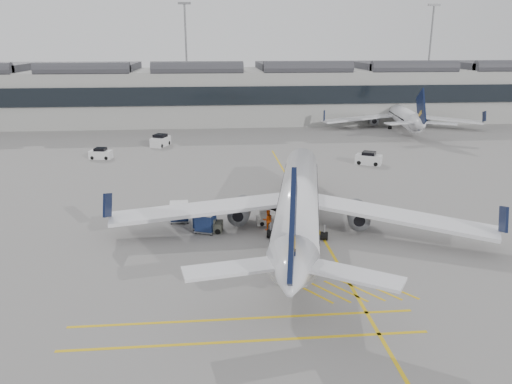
{
  "coord_description": "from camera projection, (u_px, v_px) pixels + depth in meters",
  "views": [
    {
      "loc": [
        0.17,
        -37.98,
        16.99
      ],
      "look_at": [
        4.11,
        4.46,
        4.0
      ],
      "focal_mm": 35.0,
      "sensor_mm": 36.0,
      "label": 1
    }
  ],
  "objects": [
    {
      "name": "airliner_main",
      "position": [
        298.0,
        202.0,
        45.34
      ],
      "size": [
        33.74,
        37.21,
        10.0
      ],
      "rotation": [
        0.0,
        0.0,
        -0.2
      ],
      "color": "silver",
      "rests_on": "ground"
    },
    {
      "name": "baggage_cart_d",
      "position": [
        202.0,
        219.0,
        46.67
      ],
      "size": [
        1.96,
        1.7,
        1.83
      ],
      "rotation": [
        0.0,
        0.0,
        -0.17
      ],
      "color": "gray",
      "rests_on": "ground"
    },
    {
      "name": "pushback_tug",
      "position": [
        210.0,
        226.0,
        46.09
      ],
      "size": [
        2.5,
        1.77,
        1.29
      ],
      "rotation": [
        0.0,
        0.0,
        -0.17
      ],
      "color": "#4E5044",
      "rests_on": "ground"
    },
    {
      "name": "ramp_agent_b",
      "position": [
        268.0,
        220.0,
        46.4
      ],
      "size": [
        1.06,
        0.89,
        1.96
      ],
      "primitive_type": "imported",
      "rotation": [
        0.0,
        0.0,
        3.3
      ],
      "color": "#E84E0C",
      "rests_on": "ground"
    },
    {
      "name": "service_van_mid",
      "position": [
        160.0,
        141.0,
        83.4
      ],
      "size": [
        3.31,
        4.32,
        1.99
      ],
      "rotation": [
        0.0,
        0.0,
        1.16
      ],
      "color": "silver",
      "rests_on": "ground"
    },
    {
      "name": "service_van_right",
      "position": [
        369.0,
        159.0,
        71.08
      ],
      "size": [
        3.98,
        3.26,
        1.83
      ],
      "rotation": [
        0.0,
        0.0,
        -0.5
      ],
      "color": "silver",
      "rests_on": "ground"
    },
    {
      "name": "safety_cone_nose",
      "position": [
        316.0,
        178.0,
        63.13
      ],
      "size": [
        0.38,
        0.38,
        0.53
      ],
      "primitive_type": "cone",
      "color": "#F24C0A",
      "rests_on": "ground"
    },
    {
      "name": "baggage_cart_a",
      "position": [
        204.0,
        218.0,
        46.83
      ],
      "size": [
        2.09,
        1.9,
        1.81
      ],
      "rotation": [
        0.0,
        0.0,
        -0.33
      ],
      "color": "gray",
      "rests_on": "ground"
    },
    {
      "name": "safety_cone_engine",
      "position": [
        397.0,
        221.0,
        48.22
      ],
      "size": [
        0.38,
        0.38,
        0.52
      ],
      "primitive_type": "cone",
      "color": "#F24C0A",
      "rests_on": "ground"
    },
    {
      "name": "apron_markings",
      "position": [
        308.0,
        212.0,
        51.51
      ],
      "size": [
        0.25,
        60.0,
        0.01
      ],
      "primitive_type": "cube",
      "color": "gold",
      "rests_on": "ground"
    },
    {
      "name": "ramp_agent_a",
      "position": [
        282.0,
        209.0,
        49.28
      ],
      "size": [
        0.76,
        0.87,
        2.01
      ],
      "primitive_type": "imported",
      "rotation": [
        0.0,
        0.0,
        1.09
      ],
      "color": "#EF580C",
      "rests_on": "ground"
    },
    {
      "name": "baggage_cart_c",
      "position": [
        179.0,
        211.0,
        48.43
      ],
      "size": [
        1.93,
        1.61,
        1.97
      ],
      "rotation": [
        0.0,
        0.0,
        0.04
      ],
      "color": "gray",
      "rests_on": "ground"
    },
    {
      "name": "service_van_left",
      "position": [
        101.0,
        154.0,
        74.48
      ],
      "size": [
        3.43,
        2.14,
        1.64
      ],
      "rotation": [
        0.0,
        0.0,
        -0.18
      ],
      "color": "silver",
      "rests_on": "ground"
    },
    {
      "name": "airliner_far",
      "position": [
        400.0,
        114.0,
        100.16
      ],
      "size": [
        31.66,
        34.79,
        9.27
      ],
      "rotation": [
        0.0,
        0.0,
        -0.13
      ],
      "color": "silver",
      "rests_on": "ground"
    },
    {
      "name": "baggage_cart_b",
      "position": [
        206.0,
        222.0,
        45.76
      ],
      "size": [
        2.21,
        2.03,
        1.89
      ],
      "rotation": [
        0.0,
        0.0,
        -0.37
      ],
      "color": "gray",
      "rests_on": "ground"
    },
    {
      "name": "belt_loader",
      "position": [
        274.0,
        218.0,
        48.21
      ],
      "size": [
        4.29,
        1.48,
        1.76
      ],
      "rotation": [
        0.0,
        0.0,
        0.0
      ],
      "color": "beige",
      "rests_on": "ground"
    },
    {
      "name": "terminal",
      "position": [
        208.0,
        93.0,
        107.83
      ],
      "size": [
        200.0,
        20.45,
        12.4
      ],
      "color": "#9E9E99",
      "rests_on": "ground"
    },
    {
      "name": "light_masts",
      "position": [
        200.0,
        51.0,
        118.65
      ],
      "size": [
        113.0,
        0.6,
        25.45
      ],
      "color": "slate",
      "rests_on": "ground"
    },
    {
      "name": "ground",
      "position": [
        211.0,
        255.0,
        41.11
      ],
      "size": [
        220.0,
        220.0,
        0.0
      ],
      "primitive_type": "plane",
      "color": "gray",
      "rests_on": "ground"
    }
  ]
}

